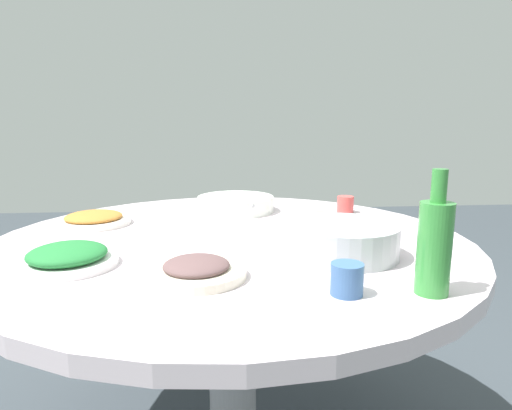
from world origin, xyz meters
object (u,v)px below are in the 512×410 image
object	(u,v)px
dish_tofu_braise	(94,219)
dish_greens	(68,257)
dish_noodles	(316,219)
tea_cup_far	(347,279)
tea_cup_near	(345,204)
round_dining_table	(232,271)
soup_bowl	(236,204)
green_bottle	(435,245)
dish_eggplant	(197,270)
rice_bowl	(344,239)

from	to	relation	value
dish_tofu_braise	dish_greens	bearing A→B (deg)	7.13
dish_noodles	tea_cup_far	distance (m)	0.62
dish_noodles	tea_cup_near	xyz separation A→B (m)	(-0.16, 0.15, 0.02)
round_dining_table	dish_noodles	bearing A→B (deg)	118.60
tea_cup_near	tea_cup_far	bearing A→B (deg)	-15.91
tea_cup_near	tea_cup_far	distance (m)	0.80
soup_bowl	dish_noodles	xyz separation A→B (m)	(0.22, 0.26, -0.01)
dish_greens	tea_cup_far	distance (m)	0.65
green_bottle	soup_bowl	bearing A→B (deg)	-156.95
dish_tofu_braise	tea_cup_far	world-z (taller)	tea_cup_far
dish_eggplant	dish_noodles	bearing A→B (deg)	142.39
round_dining_table	dish_noodles	world-z (taller)	dish_noodles
dish_eggplant	green_bottle	bearing A→B (deg)	74.44
dish_tofu_braise	dish_noodles	bearing A→B (deg)	86.27
dish_tofu_braise	dish_noodles	distance (m)	0.74
round_dining_table	dish_eggplant	bearing A→B (deg)	-14.68
dish_tofu_braise	tea_cup_near	xyz separation A→B (m)	(-0.11, 0.88, 0.01)
rice_bowl	dish_eggplant	xyz separation A→B (m)	(0.13, -0.37, -0.03)
tea_cup_far	dish_noodles	bearing A→B (deg)	173.10
soup_bowl	dish_noodles	world-z (taller)	soup_bowl
dish_eggplant	dish_noodles	world-z (taller)	dish_eggplant
dish_eggplant	dish_tofu_braise	bearing A→B (deg)	-145.95
round_dining_table	tea_cup_far	xyz separation A→B (m)	(0.45, 0.22, 0.14)
tea_cup_near	dish_greens	bearing A→B (deg)	-56.76
tea_cup_near	tea_cup_far	size ratio (longest dim) A/B	0.94
round_dining_table	rice_bowl	xyz separation A→B (m)	(0.20, 0.28, 0.15)
dish_tofu_braise	tea_cup_far	distance (m)	0.94
round_dining_table	tea_cup_near	size ratio (longest dim) A/B	22.52
rice_bowl	green_bottle	bearing A→B (deg)	22.13
dish_tofu_braise	dish_noodles	world-z (taller)	dish_tofu_braise
tea_cup_far	dish_tofu_braise	bearing A→B (deg)	-134.80
rice_bowl	green_bottle	distance (m)	0.29
soup_bowl	dish_tofu_braise	world-z (taller)	soup_bowl
rice_bowl	dish_greens	size ratio (longest dim) A/B	1.19
soup_bowl	dish_tofu_braise	xyz separation A→B (m)	(0.17, -0.48, -0.01)
rice_bowl	dish_tofu_braise	world-z (taller)	rice_bowl
rice_bowl	dish_greens	xyz separation A→B (m)	(0.02, -0.68, -0.02)
round_dining_table	rice_bowl	size ratio (longest dim) A/B	5.01
green_bottle	tea_cup_far	distance (m)	0.18
rice_bowl	tea_cup_far	xyz separation A→B (m)	(0.25, -0.07, -0.01)
dish_eggplant	dish_tofu_braise	xyz separation A→B (m)	(-0.54, -0.36, 0.00)
round_dining_table	dish_greens	bearing A→B (deg)	-60.26
tea_cup_far	tea_cup_near	bearing A→B (deg)	164.09
green_bottle	tea_cup_far	size ratio (longest dim) A/B	3.85
dish_eggplant	dish_greens	distance (m)	0.33
soup_bowl	dish_eggplant	world-z (taller)	soup_bowl
dish_tofu_braise	tea_cup_far	size ratio (longest dim) A/B	3.67
dish_tofu_braise	dish_eggplant	bearing A→B (deg)	34.05
rice_bowl	dish_greens	world-z (taller)	rice_bowl
dish_noodles	tea_cup_near	size ratio (longest dim) A/B	3.85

